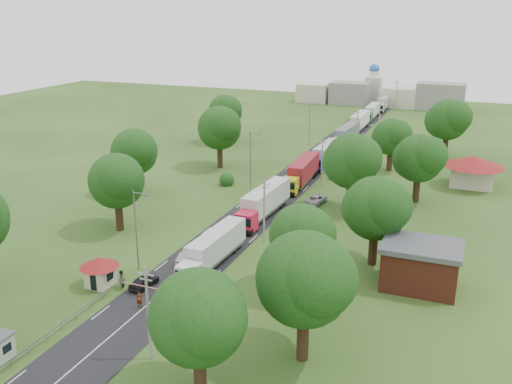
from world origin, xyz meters
The scene contains 46 objects.
ground centered at (0.00, 0.00, 0.00)m, with size 260.00×260.00×0.00m, color #274416.
road centered at (0.00, 20.00, 0.00)m, with size 8.00×200.00×0.04m, color black.
boom_barrier centered at (-1.36, -25.00, 0.89)m, with size 9.22×0.35×1.18m.
guard_booth centered at (-7.20, -25.00, 2.16)m, with size 4.40×4.40×3.45m.
guard_rail centered at (-5.00, -35.00, 0.00)m, with size 0.10×17.00×1.70m, color slate, non-canonical shape.
info_sign centered at (5.20, 35.00, 3.00)m, with size 0.12×3.10×4.10m.
pole_0 centered at (5.50, -35.00, 4.68)m, with size 1.60×0.24×9.00m.
pole_1 centered at (5.50, -7.00, 4.68)m, with size 1.60×0.24×9.00m.
pole_2 centered at (5.50, 21.00, 4.68)m, with size 1.60×0.24×9.00m.
pole_3 centered at (5.50, 49.00, 4.68)m, with size 1.60×0.24×9.00m.
pole_4 centered at (5.50, 77.00, 4.68)m, with size 1.60×0.24×9.00m.
pole_5 centered at (5.50, 105.00, 4.68)m, with size 1.60×0.24×9.00m.
lamp_0 centered at (-5.35, -20.00, 5.55)m, with size 2.03×0.22×10.00m.
lamp_1 centered at (-5.35, 15.00, 5.55)m, with size 2.03×0.22×10.00m.
lamp_2 centered at (-5.35, 50.00, 5.55)m, with size 2.03×0.22×10.00m.
tree_0 centered at (11.99, -37.84, 7.22)m, with size 8.80×8.80×11.07m.
tree_1 centered at (17.99, -29.83, 7.85)m, with size 9.60×9.60×12.05m.
tree_2 centered at (13.99, -17.86, 6.60)m, with size 8.00×8.00×10.10m.
tree_3 centered at (19.99, -7.84, 7.22)m, with size 8.80×8.80×11.07m.
tree_4 centered at (12.99, 10.17, 7.85)m, with size 9.60×9.60×12.05m.
tree_5 centered at (21.99, 18.16, 7.22)m, with size 8.80×8.80×11.07m.
tree_6 centered at (14.99, 35.14, 6.60)m, with size 8.00×8.00×10.10m.
tree_7 centered at (23.99, 50.17, 7.85)m, with size 9.60×9.60×12.05m.
tree_10 centered at (-15.01, -9.84, 7.22)m, with size 8.80×8.80×11.07m.
tree_11 centered at (-22.01, 5.16, 7.22)m, with size 8.80×8.80×11.07m.
tree_12 centered at (-16.01, 25.17, 7.85)m, with size 9.60×9.60×12.05m.
tree_13 centered at (-24.01, 45.16, 7.22)m, with size 8.80×8.80×11.07m.
house_brick centered at (26.00, -12.00, 2.65)m, with size 8.60×6.60×5.20m.
house_cream centered at (30.00, 30.00, 3.64)m, with size 10.08×10.08×5.80m.
distant_town centered at (0.68, 110.00, 3.49)m, with size 52.00×8.00×8.00m.
church centered at (-4.00, 118.00, 5.39)m, with size 5.00×5.00×12.30m.
truck_0 centered at (2.16, -15.44, 2.10)m, with size 2.87×14.28×3.95m.
truck_1 centered at (1.86, 2.33, 2.28)m, with size 3.29×15.58×4.31m.
truck_2 centered at (2.13, 20.32, 2.26)m, with size 3.20×15.42×4.26m.
truck_3 centered at (2.37, 35.00, 2.09)m, with size 2.77×14.27×3.95m.
truck_4 centered at (2.28, 52.81, 2.24)m, with size 3.10×15.25×4.22m.
truck_5 centered at (1.66, 70.23, 2.20)m, with size 2.64×14.96×4.15m.
truck_6 centered at (1.61, 87.21, 2.02)m, with size 2.51×13.76×3.81m.
truck_7 centered at (2.05, 103.39, 2.07)m, with size 2.72×14.13×3.91m.
car_lane_front centered at (-2.50, -23.50, 0.68)m, with size 1.60×3.98×1.36m, color black.
car_lane_mid centered at (-1.00, -15.90, 0.74)m, with size 1.57×4.50×1.48m, color gray.
car_lane_rear centered at (-1.76, -10.27, 0.69)m, with size 1.93×4.75×1.38m, color black.
car_verge_near centered at (7.36, 11.39, 0.70)m, with size 2.32×5.03×1.40m, color #AFAFAF.
car_verge_far centered at (6.91, 26.93, 0.82)m, with size 1.93×4.81×1.64m, color #525359.
pedestrian_near centered at (-0.38, -27.67, 0.93)m, with size 0.68×0.44×1.86m, color gray.
pedestrian_booth centered at (-4.80, -24.48, 0.98)m, with size 0.95×0.74×1.96m, color gray.
Camera 1 is at (30.42, -72.08, 29.80)m, focal length 40.00 mm.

